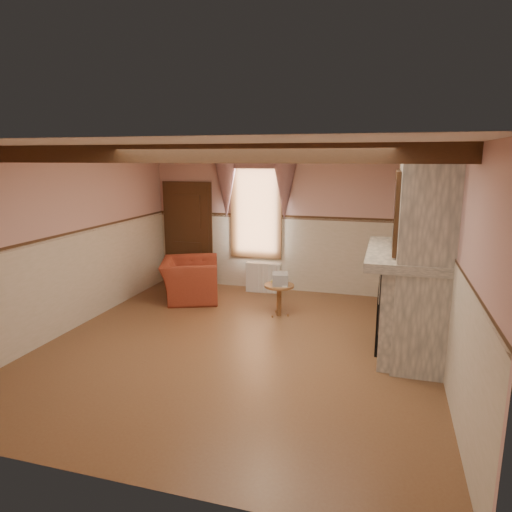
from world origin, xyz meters
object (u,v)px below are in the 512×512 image
(radiator, at_px, (264,277))
(mantel_clock, at_px, (406,236))
(oil_lamp, at_px, (406,233))
(side_table, at_px, (279,300))
(bowl, at_px, (407,249))
(armchair, at_px, (190,279))

(radiator, bearing_deg, mantel_clock, -32.02)
(radiator, xyz_separation_m, oil_lamp, (2.61, -1.52, 1.26))
(side_table, relative_size, mantel_clock, 2.29)
(radiator, bearing_deg, bowl, -43.29)
(mantel_clock, bearing_deg, bowl, -90.00)
(bowl, bearing_deg, mantel_clock, 90.00)
(oil_lamp, bearing_deg, mantel_clock, 90.00)
(side_table, distance_m, oil_lamp, 2.37)
(radiator, relative_size, bowl, 2.00)
(bowl, relative_size, mantel_clock, 1.46)
(armchair, relative_size, bowl, 3.38)
(oil_lamp, bearing_deg, radiator, 149.77)
(radiator, bearing_deg, armchair, -147.49)
(side_table, height_order, mantel_clock, mantel_clock)
(side_table, xyz_separation_m, mantel_clock, (1.98, -0.20, 1.25))
(armchair, xyz_separation_m, mantel_clock, (3.84, -0.65, 1.13))
(radiator, xyz_separation_m, mantel_clock, (2.61, -1.50, 1.22))
(mantel_clock, relative_size, oil_lamp, 0.86)
(bowl, bearing_deg, radiator, 138.89)
(mantel_clock, bearing_deg, side_table, 174.30)
(radiator, xyz_separation_m, bowl, (2.61, -2.28, 1.16))
(bowl, height_order, mantel_clock, mantel_clock)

